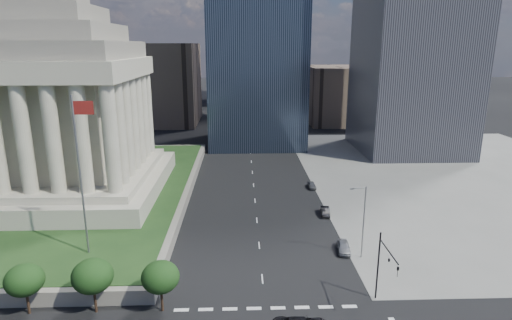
{
  "coord_description": "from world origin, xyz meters",
  "views": [
    {
      "loc": [
        -2.4,
        -26.28,
        27.48
      ],
      "look_at": [
        -0.7,
        21.96,
        14.46
      ],
      "focal_mm": 30.0,
      "sensor_mm": 36.0,
      "label": 1
    }
  ],
  "objects_px": {
    "flagpole": "(81,168)",
    "parked_sedan_near": "(344,247)",
    "street_lamp_north": "(363,218)",
    "parked_sedan_far": "(312,185)",
    "war_memorial": "(54,82)",
    "traffic_signal_ne": "(384,264)",
    "parked_sedan_mid": "(325,211)"
  },
  "relations": [
    {
      "from": "war_memorial",
      "to": "street_lamp_north",
      "type": "relative_size",
      "value": 3.9
    },
    {
      "from": "street_lamp_north",
      "to": "flagpole",
      "type": "bearing_deg",
      "value": -178.37
    },
    {
      "from": "flagpole",
      "to": "traffic_signal_ne",
      "type": "relative_size",
      "value": 2.5
    },
    {
      "from": "parked_sedan_near",
      "to": "parked_sedan_mid",
      "type": "xyz_separation_m",
      "value": [
        0.0,
        13.15,
        -0.07
      ]
    },
    {
      "from": "war_memorial",
      "to": "parked_sedan_far",
      "type": "xyz_separation_m",
      "value": [
        45.5,
        5.67,
        -20.79
      ]
    },
    {
      "from": "war_memorial",
      "to": "parked_sedan_far",
      "type": "bearing_deg",
      "value": 7.1
    },
    {
      "from": "street_lamp_north",
      "to": "parked_sedan_mid",
      "type": "bearing_deg",
      "value": 97.03
    },
    {
      "from": "traffic_signal_ne",
      "to": "parked_sedan_near",
      "type": "height_order",
      "value": "traffic_signal_ne"
    },
    {
      "from": "traffic_signal_ne",
      "to": "street_lamp_north",
      "type": "distance_m",
      "value": 11.34
    },
    {
      "from": "street_lamp_north",
      "to": "parked_sedan_near",
      "type": "bearing_deg",
      "value": 137.39
    },
    {
      "from": "parked_sedan_near",
      "to": "parked_sedan_mid",
      "type": "relative_size",
      "value": 1.08
    },
    {
      "from": "parked_sedan_near",
      "to": "flagpole",
      "type": "bearing_deg",
      "value": -168.33
    },
    {
      "from": "war_memorial",
      "to": "traffic_signal_ne",
      "type": "xyz_separation_m",
      "value": [
        46.5,
        -34.3,
        -16.15
      ]
    },
    {
      "from": "flagpole",
      "to": "parked_sedan_mid",
      "type": "distance_m",
      "value": 38.95
    },
    {
      "from": "parked_sedan_mid",
      "to": "flagpole",
      "type": "bearing_deg",
      "value": -148.55
    },
    {
      "from": "street_lamp_north",
      "to": "parked_sedan_near",
      "type": "relative_size",
      "value": 2.39
    },
    {
      "from": "flagpole",
      "to": "street_lamp_north",
      "type": "bearing_deg",
      "value": 1.63
    },
    {
      "from": "parked_sedan_mid",
      "to": "war_memorial",
      "type": "bearing_deg",
      "value": 175.86
    },
    {
      "from": "traffic_signal_ne",
      "to": "parked_sedan_near",
      "type": "bearing_deg",
      "value": 94.4
    },
    {
      "from": "street_lamp_north",
      "to": "parked_sedan_far",
      "type": "bearing_deg",
      "value": 93.65
    },
    {
      "from": "parked_sedan_far",
      "to": "flagpole",
      "type": "bearing_deg",
      "value": -137.81
    },
    {
      "from": "parked_sedan_mid",
      "to": "parked_sedan_far",
      "type": "relative_size",
      "value": 1.08
    },
    {
      "from": "traffic_signal_ne",
      "to": "parked_sedan_mid",
      "type": "distance_m",
      "value": 26.56
    },
    {
      "from": "flagpole",
      "to": "parked_sedan_near",
      "type": "height_order",
      "value": "flagpole"
    },
    {
      "from": "traffic_signal_ne",
      "to": "parked_sedan_mid",
      "type": "bearing_deg",
      "value": 92.19
    },
    {
      "from": "street_lamp_north",
      "to": "parked_sedan_near",
      "type": "height_order",
      "value": "street_lamp_north"
    },
    {
      "from": "parked_sedan_near",
      "to": "street_lamp_north",
      "type": "bearing_deg",
      "value": -35.54
    },
    {
      "from": "parked_sedan_mid",
      "to": "parked_sedan_far",
      "type": "distance_m",
      "value": 13.84
    },
    {
      "from": "parked_sedan_far",
      "to": "traffic_signal_ne",
      "type": "bearing_deg",
      "value": -88.05
    },
    {
      "from": "war_memorial",
      "to": "parked_sedan_mid",
      "type": "relative_size",
      "value": 10.08
    },
    {
      "from": "street_lamp_north",
      "to": "parked_sedan_mid",
      "type": "height_order",
      "value": "street_lamp_north"
    },
    {
      "from": "flagpole",
      "to": "street_lamp_north",
      "type": "relative_size",
      "value": 2.0
    }
  ]
}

